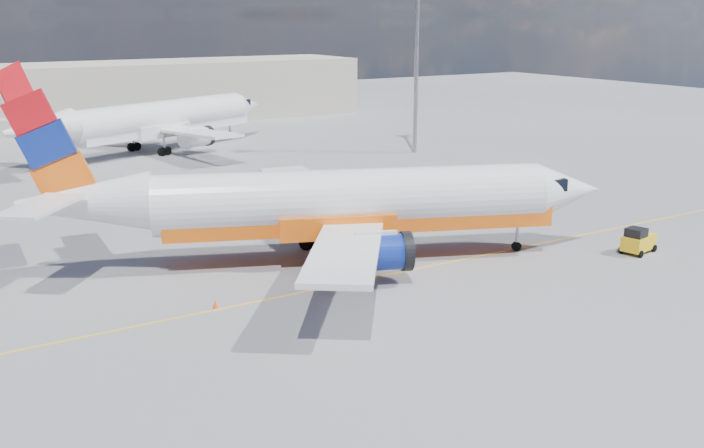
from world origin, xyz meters
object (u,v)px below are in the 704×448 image
second_jet (154,120)px  gse_tug (638,241)px  main_jet (333,203)px  traffic_cone (215,305)px

second_jet → gse_tug: (13.43, -51.44, -2.64)m
second_jet → main_jet: bearing=-116.8°
second_jet → traffic_cone: bearing=-127.2°
main_jet → traffic_cone: (-9.07, -3.82, -3.26)m
gse_tug → traffic_cone: gse_tug is taller
main_jet → second_jet: 43.05m
gse_tug → traffic_cone: (-25.76, 4.69, -0.53)m
gse_tug → traffic_cone: bearing=157.6°
main_jet → traffic_cone: main_jet is taller
second_jet → traffic_cone: 48.45m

